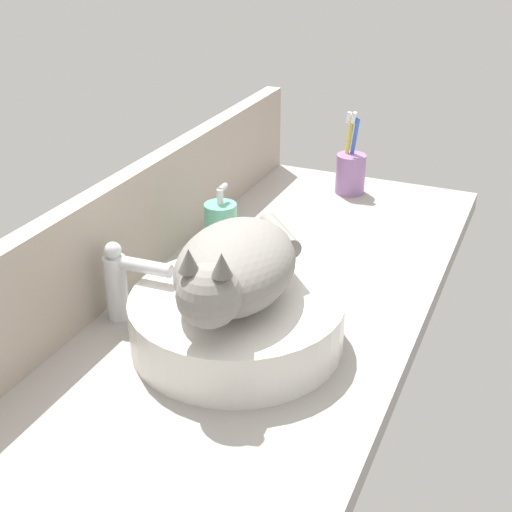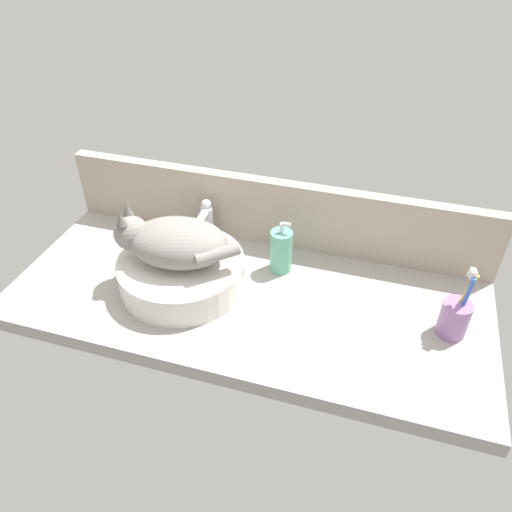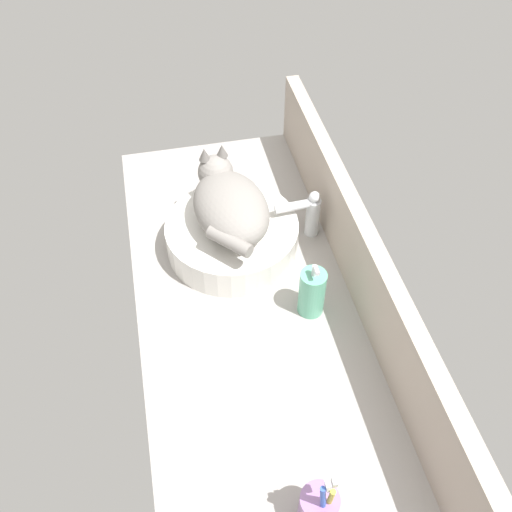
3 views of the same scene
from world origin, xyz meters
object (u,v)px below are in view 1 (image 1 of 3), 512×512
faucet (122,279)px  soap_dispenser (221,234)px  sink_basin (237,321)px  toothbrush_cup (350,172)px  cat (234,268)px

faucet → soap_dispenser: 24.42cm
sink_basin → toothbrush_cup: bearing=2.0°
sink_basin → cat: cat is taller
sink_basin → toothbrush_cup: toothbrush_cup is taller
sink_basin → toothbrush_cup: size_ratio=1.74×
sink_basin → toothbrush_cup: 67.07cm
sink_basin → cat: 9.86cm
faucet → soap_dispenser: soap_dispenser is taller
sink_basin → soap_dispenser: (22.79, 13.72, 2.14)cm
soap_dispenser → toothbrush_cup: toothbrush_cup is taller
sink_basin → faucet: bearing=92.6°
toothbrush_cup → sink_basin: bearing=-178.0°
soap_dispenser → toothbrush_cup: 45.70cm
cat → toothbrush_cup: (68.37, 2.57, -8.85)cm
faucet → cat: bearing=-91.3°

